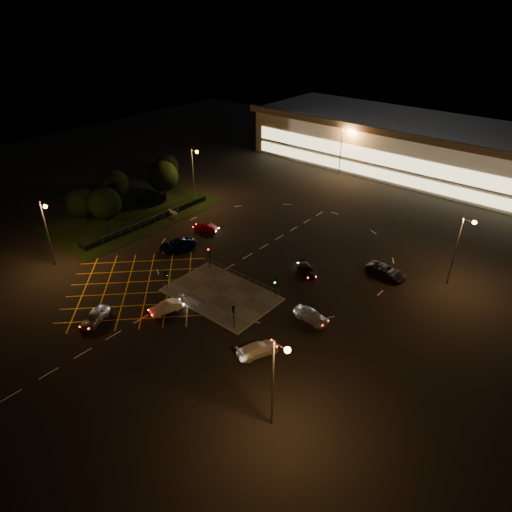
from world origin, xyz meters
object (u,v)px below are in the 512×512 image
Objects in this scene: signal_sw at (166,277)px; car_left_blue at (177,244)px; signal_se at (234,312)px; car_queue_white at (166,307)px; signal_nw at (209,254)px; car_far_dkgrey at (307,270)px; car_circ_red at (206,228)px; car_right_silver at (311,315)px; signal_ne at (276,283)px; car_near_silver at (94,317)px; car_approach_white at (258,349)px; car_east_grey at (386,271)px.

signal_sw reaches higher than car_left_blue.
signal_se reaches higher than car_queue_white.
signal_se is at bearing -33.65° from signal_nw.
car_far_dkgrey is (19.60, 6.92, -0.18)m from car_left_blue.
signal_nw is at bearing 27.47° from car_circ_red.
car_right_silver is 1.16× the size of car_circ_red.
car_far_dkgrey is (11.73, 15.68, -1.76)m from signal_sw.
signal_se is 0.79× the size of car_circ_red.
signal_ne is (12.00, 0.00, 0.00)m from signal_nw.
car_near_silver is 19.62m from car_left_blue.
car_approach_white is at bearing 174.53° from signal_sw.
car_right_silver is at bearing 51.44° from car_circ_red.
car_east_grey is (22.44, 32.14, 0.02)m from car_near_silver.
car_right_silver is (26.01, -1.62, -0.00)m from car_left_blue.
car_circ_red is at bearing 138.01° from signal_nw.
car_right_silver is 28.32m from car_circ_red.
car_circ_red is 30.11m from car_east_grey.
car_east_grey is (28.51, 13.48, 0.00)m from car_left_blue.
signal_se is at bearing -180.00° from signal_sw.
car_right_silver is at bearing 17.41° from car_near_silver.
signal_nw reaches higher than car_left_blue.
car_right_silver is at bearing 174.20° from car_east_grey.
car_left_blue reaches higher than car_approach_white.
signal_se is 23.91m from car_east_grey.
signal_sw is 30.38m from car_east_grey.
car_queue_white is (3.25, -3.01, -1.70)m from signal_sw.
signal_sw is at bearing 113.41° from car_right_silver.
car_left_blue is at bearing 151.08° from car_queue_white.
car_approach_white is at bearing -126.58° from car_far_dkgrey.
signal_nw is at bearing 10.79° from car_left_blue.
signal_sw is at bearing 140.72° from car_east_grey.
signal_sw is at bearing 154.89° from car_queue_white.
signal_ne is 0.78× the size of car_queue_white.
signal_sw reaches higher than car_circ_red.
signal_ne reaches higher than car_approach_white.
car_near_silver is (-1.79, -17.89, -1.60)m from signal_nw.
car_approach_white is (4.99, -9.61, -1.67)m from signal_ne.
car_circ_red is at bearing -37.40° from signal_se.
signal_sw is at bearing -31.69° from car_left_blue.
signal_nw is at bearing -33.65° from signal_se.
car_left_blue is at bearing 88.39° from car_right_silver.
car_far_dkgrey is at bearing 83.29° from car_queue_white.
car_near_silver is at bearing -5.37° from car_circ_red.
car_east_grey reaches higher than car_near_silver.
car_east_grey is 24.14m from car_approach_white.
car_near_silver is at bearing 46.73° from car_approach_white.
car_queue_white is 0.85× the size of car_approach_white.
car_east_grey is (8.65, 14.25, -1.57)m from signal_ne.
signal_sw is at bearing 56.65° from car_near_silver.
signal_ne is at bearing -141.47° from car_far_dkgrey.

